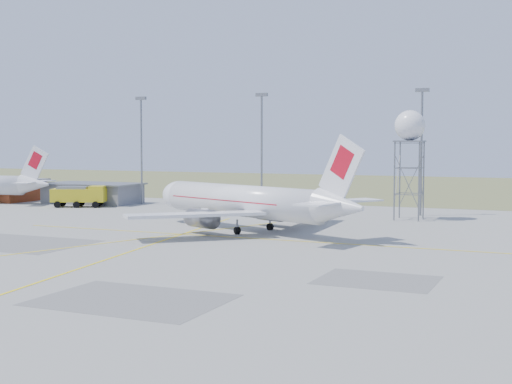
% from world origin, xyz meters
% --- Properties ---
extents(ground, '(400.00, 400.00, 0.00)m').
position_xyz_m(ground, '(0.00, 0.00, 0.00)').
color(ground, '#9A9B95').
rests_on(ground, ground).
extents(grass_strip, '(400.00, 120.00, 0.03)m').
position_xyz_m(grass_strip, '(0.00, 140.00, 0.01)').
color(grass_strip, olive).
rests_on(grass_strip, ground).
extents(building_grey, '(19.00, 10.00, 3.90)m').
position_xyz_m(building_grey, '(-45.00, 64.00, 1.97)').
color(building_grey, slate).
rests_on(building_grey, ground).
extents(mast_a, '(2.20, 0.50, 20.50)m').
position_xyz_m(mast_a, '(-35.00, 66.00, 12.07)').
color(mast_a, slate).
rests_on(mast_a, ground).
extents(mast_b, '(2.20, 0.50, 20.50)m').
position_xyz_m(mast_b, '(-10.00, 66.00, 12.07)').
color(mast_b, slate).
rests_on(mast_b, ground).
extents(mast_c, '(2.20, 0.50, 20.50)m').
position_xyz_m(mast_c, '(18.00, 66.00, 12.07)').
color(mast_c, slate).
rests_on(mast_c, ground).
extents(airliner_main, '(36.04, 33.69, 12.79)m').
position_xyz_m(airliner_main, '(0.63, 36.25, 3.92)').
color(airliner_main, white).
rests_on(airliner_main, ground).
extents(radar_tower, '(4.62, 4.62, 16.73)m').
position_xyz_m(radar_tower, '(17.50, 59.26, 9.39)').
color(radar_tower, slate).
rests_on(radar_tower, ground).
extents(fire_truck, '(10.22, 6.79, 3.89)m').
position_xyz_m(fire_truck, '(-41.97, 56.22, 1.87)').
color(fire_truck, gold).
rests_on(fire_truck, ground).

